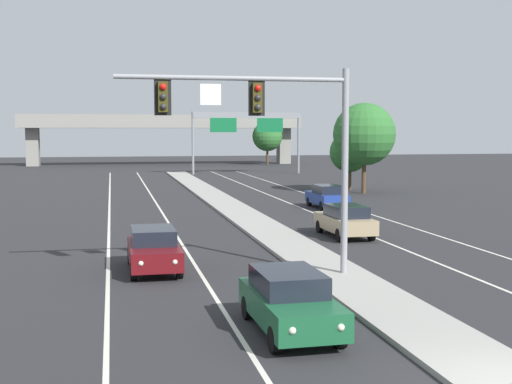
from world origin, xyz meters
name	(u,v)px	position (x,y,z in m)	size (l,w,h in m)	color
median_island	(288,244)	(0.00, 18.00, 0.07)	(2.40, 110.00, 0.15)	#9E9B93
lane_stripe_oncoming_center	(171,227)	(-4.70, 25.00, 0.00)	(0.14, 100.00, 0.01)	silver
lane_stripe_receding_center	(337,222)	(4.70, 25.00, 0.00)	(0.14, 100.00, 0.01)	silver
edge_stripe_left	(109,229)	(-8.00, 25.00, 0.00)	(0.14, 100.00, 0.01)	silver
edge_stripe_right	(391,221)	(8.00, 25.00, 0.00)	(0.14, 100.00, 0.01)	silver
overhead_signal_mast	(273,126)	(-2.36, 11.01, 5.36)	(8.04, 0.44, 7.20)	gray
car_oncoming_green	(290,301)	(-3.37, 4.94, 0.82)	(1.89, 4.50, 1.58)	#195633
car_oncoming_darkred	(154,249)	(-6.33, 13.54, 0.82)	(1.84, 4.48, 1.58)	#5B0F14
car_receding_tan	(345,220)	(3.38, 19.84, 0.82)	(1.86, 4.49, 1.58)	tan
car_receding_blue	(327,196)	(6.35, 31.88, 0.82)	(1.84, 4.48, 1.58)	navy
highway_sign_gantry	(247,123)	(8.20, 69.18, 6.16)	(13.28, 0.42, 7.50)	gray
overpass_bridge	(163,127)	(0.00, 94.18, 5.78)	(42.40, 6.40, 7.65)	gray
tree_far_right_b	(364,134)	(12.75, 41.84, 4.92)	(5.20, 5.20, 7.53)	#4C3823
tree_far_right_c	(267,136)	(15.80, 91.12, 4.38)	(4.64, 4.64, 6.71)	#4C3823
tree_far_right_a	(350,152)	(12.73, 45.29, 3.32)	(3.52, 3.52, 5.10)	#4C3823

